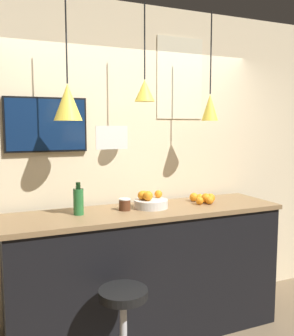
% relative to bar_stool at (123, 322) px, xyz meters
% --- Properties ---
extents(back_wall, '(8.00, 0.06, 2.90)m').
position_rel_bar_stool_xyz_m(back_wall, '(0.41, 0.97, 0.98)').
color(back_wall, beige).
rests_on(back_wall, ground_plane).
extents(service_counter, '(2.36, 0.64, 1.11)m').
position_rel_bar_stool_xyz_m(service_counter, '(0.41, 0.54, 0.09)').
color(service_counter, black).
rests_on(service_counter, ground_plane).
extents(bar_stool, '(0.38, 0.38, 0.70)m').
position_rel_bar_stool_xyz_m(bar_stool, '(0.00, 0.00, 0.00)').
color(bar_stool, '#B7B7BC').
rests_on(bar_stool, ground_plane).
extents(fruit_bowl, '(0.29, 0.29, 0.15)m').
position_rel_bar_stool_xyz_m(fruit_bowl, '(0.46, 0.58, 0.69)').
color(fruit_bowl, beige).
rests_on(fruit_bowl, service_counter).
extents(orange_pile, '(0.21, 0.24, 0.08)m').
position_rel_bar_stool_xyz_m(orange_pile, '(1.00, 0.58, 0.68)').
color(orange_pile, orange).
rests_on(orange_pile, service_counter).
extents(juice_bottle, '(0.08, 0.08, 0.26)m').
position_rel_bar_stool_xyz_m(juice_bottle, '(-0.16, 0.58, 0.75)').
color(juice_bottle, '#286B33').
rests_on(juice_bottle, service_counter).
extents(spread_jar, '(0.10, 0.10, 0.10)m').
position_rel_bar_stool_xyz_m(spread_jar, '(0.23, 0.58, 0.69)').
color(spread_jar, '#562D19').
rests_on(spread_jar, service_counter).
extents(pendant_lamp_left, '(0.22, 0.22, 0.95)m').
position_rel_bar_stool_xyz_m(pendant_lamp_left, '(-0.22, 0.59, 1.52)').
color(pendant_lamp_left, black).
extents(pendant_lamp_middle, '(0.17, 0.17, 0.79)m').
position_rel_bar_stool_xyz_m(pendant_lamp_middle, '(0.41, 0.59, 1.64)').
color(pendant_lamp_middle, black).
extents(pendant_lamp_right, '(0.15, 0.15, 0.95)m').
position_rel_bar_stool_xyz_m(pendant_lamp_right, '(1.05, 0.59, 1.51)').
color(pendant_lamp_right, black).
extents(mounted_tv, '(0.67, 0.04, 0.46)m').
position_rel_bar_stool_xyz_m(mounted_tv, '(-0.34, 0.92, 1.35)').
color(mounted_tv, black).
extents(hanging_menu_board, '(0.24, 0.01, 0.17)m').
position_rel_bar_stool_xyz_m(hanging_menu_board, '(0.03, 0.30, 1.25)').
color(hanging_menu_board, white).
extents(wall_poster, '(0.48, 0.01, 0.77)m').
position_rel_bar_stool_xyz_m(wall_poster, '(0.93, 0.93, 1.79)').
color(wall_poster, beige).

